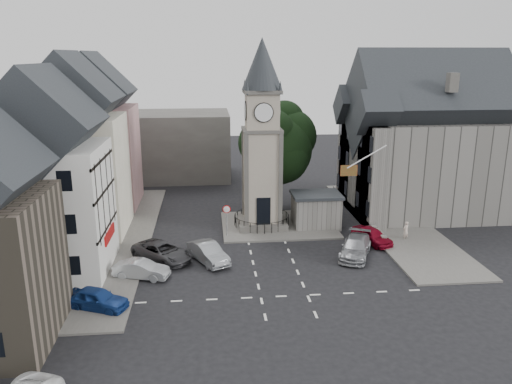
{
  "coord_description": "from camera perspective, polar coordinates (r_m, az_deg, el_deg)",
  "views": [
    {
      "loc": [
        -4.57,
        -34.03,
        14.86
      ],
      "look_at": [
        -0.79,
        5.0,
        4.04
      ],
      "focal_mm": 35.0,
      "sensor_mm": 36.0,
      "label": 1
    }
  ],
  "objects": [
    {
      "name": "central_island",
      "position": [
        44.97,
        2.54,
        -3.77
      ],
      "size": [
        10.0,
        8.0,
        0.16
      ],
      "primitive_type": "cube",
      "color": "#595651",
      "rests_on": "ground"
    },
    {
      "name": "pavement_east",
      "position": [
        47.54,
        15.2,
        -3.26
      ],
      "size": [
        6.0,
        26.0,
        0.14
      ],
      "primitive_type": "cube",
      "color": "#595651",
      "rests_on": "ground"
    },
    {
      "name": "pavement_west",
      "position": [
        43.41,
        -15.77,
        -5.1
      ],
      "size": [
        6.0,
        30.0,
        0.14
      ],
      "primitive_type": "cube",
      "color": "#595651",
      "rests_on": "ground"
    },
    {
      "name": "road_markings",
      "position": [
        32.49,
        3.24,
        -11.8
      ],
      "size": [
        20.0,
        8.0,
        0.01
      ],
      "primitive_type": "cube",
      "color": "silver",
      "rests_on": "ground"
    },
    {
      "name": "pedestrian",
      "position": [
        43.12,
        16.74,
        -4.27
      ],
      "size": [
        0.7,
        0.61,
        1.62
      ],
      "primitive_type": "imported",
      "rotation": [
        0.0,
        0.0,
        3.59
      ],
      "color": "beige",
      "rests_on": "ground"
    },
    {
      "name": "east_boundary_wall",
      "position": [
        48.33,
        11.3,
        -2.23
      ],
      "size": [
        0.4,
        16.0,
        0.9
      ],
      "primitive_type": "cube",
      "color": "#65625D",
      "rests_on": "ground"
    },
    {
      "name": "warning_sign_post",
      "position": [
        41.52,
        -3.37,
        -2.6
      ],
      "size": [
        0.7,
        0.19,
        2.85
      ],
      "color": "black",
      "rests_on": "ground"
    },
    {
      "name": "terrace_cream",
      "position": [
        44.21,
        -19.78,
        3.72
      ],
      "size": [
        8.1,
        7.6,
        12.8
      ],
      "color": "beige",
      "rests_on": "ground"
    },
    {
      "name": "car_east_red",
      "position": [
        41.76,
        13.11,
        -4.87
      ],
      "size": [
        2.98,
        4.19,
        1.32
      ],
      "primitive_type": "imported",
      "rotation": [
        0.0,
        0.0,
        0.41
      ],
      "color": "maroon",
      "rests_on": "ground"
    },
    {
      "name": "terrace_tudor",
      "position": [
        36.78,
        -22.64,
        0.58
      ],
      "size": [
        8.1,
        7.6,
        12.0
      ],
      "color": "silver",
      "rests_on": "ground"
    },
    {
      "name": "town_tree",
      "position": [
        48.14,
        2.4,
        5.99
      ],
      "size": [
        7.2,
        7.2,
        10.8
      ],
      "color": "black",
      "rests_on": "ground"
    },
    {
      "name": "terrace_pink",
      "position": [
        51.88,
        -17.7,
        5.52
      ],
      "size": [
        8.1,
        7.6,
        12.8
      ],
      "color": "tan",
      "rests_on": "ground"
    },
    {
      "name": "ground",
      "position": [
        37.42,
        1.96,
        -7.98
      ],
      "size": [
        120.0,
        120.0,
        0.0
      ],
      "primitive_type": "plane",
      "color": "black",
      "rests_on": "ground"
    },
    {
      "name": "car_west_blue",
      "position": [
        32.18,
        -17.73,
        -11.54
      ],
      "size": [
        4.19,
        2.92,
        1.32
      ],
      "primitive_type": "imported",
      "rotation": [
        0.0,
        0.0,
        1.18
      ],
      "color": "navy",
      "rests_on": "ground"
    },
    {
      "name": "car_island_east",
      "position": [
        38.89,
        11.31,
        -6.2
      ],
      "size": [
        3.88,
        5.36,
        1.44
      ],
      "primitive_type": "imported",
      "rotation": [
        0.0,
        0.0,
        -0.42
      ],
      "color": "#96989D",
      "rests_on": "ground"
    },
    {
      "name": "car_west_silver",
      "position": [
        35.5,
        -12.97,
        -8.61
      ],
      "size": [
        4.05,
        2.32,
        1.26
      ],
      "primitive_type": "imported",
      "rotation": [
        0.0,
        0.0,
        1.3
      ],
      "color": "#ADB2B6",
      "rests_on": "ground"
    },
    {
      "name": "flagpole",
      "position": [
        40.82,
        12.55,
        3.96
      ],
      "size": [
        3.68,
        0.1,
        2.74
      ],
      "color": "white",
      "rests_on": "ground"
    },
    {
      "name": "backdrop_west",
      "position": [
        63.41,
        -12.23,
        5.22
      ],
      "size": [
        20.0,
        10.0,
        8.0
      ],
      "primitive_type": "cube",
      "color": "#4C4944",
      "rests_on": "ground"
    },
    {
      "name": "car_west_grey",
      "position": [
        38.03,
        -10.68,
        -6.72
      ],
      "size": [
        5.2,
        5.09,
        1.39
      ],
      "primitive_type": "imported",
      "rotation": [
        0.0,
        0.0,
        0.82
      ],
      "color": "#343437",
      "rests_on": "ground"
    },
    {
      "name": "clock_tower",
      "position": [
        42.81,
        0.67,
        6.37
      ],
      "size": [
        4.86,
        4.86,
        16.25
      ],
      "color": "#4C4944",
      "rests_on": "ground"
    },
    {
      "name": "car_island_silver",
      "position": [
        37.32,
        -5.5,
        -6.91
      ],
      "size": [
        3.37,
        4.57,
        1.44
      ],
      "primitive_type": "imported",
      "rotation": [
        0.0,
        0.0,
        0.48
      ],
      "color": "#95989D",
      "rests_on": "ground"
    },
    {
      "name": "east_building",
      "position": [
        50.08,
        18.37,
        4.76
      ],
      "size": [
        14.4,
        11.4,
        12.6
      ],
      "color": "#65625D",
      "rests_on": "ground"
    },
    {
      "name": "stone_shelter",
      "position": [
        44.61,
        6.86,
        -2.05
      ],
      "size": [
        4.3,
        3.3,
        3.08
      ],
      "color": "#65625D",
      "rests_on": "ground"
    }
  ]
}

